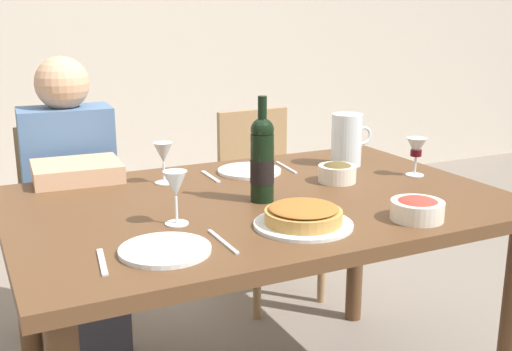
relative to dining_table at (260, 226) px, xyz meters
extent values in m
cube|color=brown|center=(0.00, 0.00, 0.07)|extent=(1.50, 1.00, 0.04)
cylinder|color=brown|center=(0.67, -0.42, -0.31)|extent=(0.07, 0.07, 0.72)
cylinder|color=brown|center=(-0.67, 0.42, -0.31)|extent=(0.07, 0.07, 0.72)
cylinder|color=brown|center=(0.67, 0.42, -0.31)|extent=(0.07, 0.07, 0.72)
cylinder|color=black|center=(-0.01, -0.03, 0.20)|extent=(0.07, 0.07, 0.21)
sphere|color=black|center=(-0.01, -0.03, 0.31)|extent=(0.07, 0.07, 0.07)
cylinder|color=black|center=(-0.01, -0.03, 0.37)|extent=(0.03, 0.03, 0.09)
cylinder|color=black|center=(-0.01, -0.03, 0.19)|extent=(0.07, 0.07, 0.07)
cylinder|color=silver|center=(0.48, 0.24, 0.19)|extent=(0.11, 0.11, 0.19)
cylinder|color=silver|center=(0.48, 0.24, 0.15)|extent=(0.10, 0.10, 0.12)
torus|color=silver|center=(0.55, 0.24, 0.20)|extent=(0.07, 0.01, 0.07)
cylinder|color=silver|center=(-0.01, -0.29, 0.10)|extent=(0.27, 0.27, 0.01)
cylinder|color=#C18E47|center=(-0.01, -0.29, 0.12)|extent=(0.21, 0.21, 0.03)
ellipsoid|color=#9E6028|center=(-0.01, -0.29, 0.14)|extent=(0.19, 0.19, 0.02)
cylinder|color=silver|center=(0.30, -0.38, 0.12)|extent=(0.15, 0.15, 0.05)
ellipsoid|color=#B2382D|center=(0.30, -0.38, 0.14)|extent=(0.12, 0.12, 0.04)
cylinder|color=silver|center=(0.32, 0.05, 0.12)|extent=(0.13, 0.13, 0.06)
ellipsoid|color=brown|center=(0.32, 0.05, 0.14)|extent=(0.10, 0.10, 0.04)
cylinder|color=silver|center=(-0.31, -0.12, 0.09)|extent=(0.06, 0.06, 0.00)
cylinder|color=silver|center=(-0.31, -0.12, 0.13)|extent=(0.01, 0.01, 0.07)
cone|color=silver|center=(-0.31, -0.12, 0.21)|extent=(0.07, 0.07, 0.07)
cylinder|color=silver|center=(-0.21, 0.29, 0.09)|extent=(0.06, 0.06, 0.00)
cylinder|color=silver|center=(-0.21, 0.29, 0.13)|extent=(0.01, 0.01, 0.07)
cone|color=silver|center=(-0.21, 0.29, 0.20)|extent=(0.06, 0.06, 0.07)
cylinder|color=silver|center=(0.61, 0.01, 0.09)|extent=(0.06, 0.06, 0.00)
cylinder|color=silver|center=(0.61, 0.01, 0.13)|extent=(0.01, 0.01, 0.06)
cone|color=silver|center=(0.61, 0.01, 0.19)|extent=(0.07, 0.07, 0.07)
cylinder|color=#470A14|center=(0.61, 0.01, 0.17)|extent=(0.04, 0.04, 0.02)
cylinder|color=silver|center=(-0.40, -0.30, 0.10)|extent=(0.22, 0.22, 0.01)
cylinder|color=white|center=(0.11, 0.30, 0.10)|extent=(0.23, 0.23, 0.01)
cube|color=silver|center=(-0.55, -0.30, 0.09)|extent=(0.04, 0.16, 0.00)
cube|color=silver|center=(-0.25, -0.30, 0.09)|extent=(0.01, 0.18, 0.00)
cube|color=silver|center=(0.26, 0.30, 0.09)|extent=(0.03, 0.18, 0.00)
cube|color=silver|center=(-0.04, 0.30, 0.09)|extent=(0.02, 0.16, 0.00)
cube|color=#9E7A51|center=(-0.45, 0.79, -0.21)|extent=(0.42, 0.42, 0.02)
cube|color=#9E7A51|center=(-0.44, 0.97, 0.00)|extent=(0.36, 0.05, 0.40)
cylinder|color=#9E7A51|center=(-0.63, 0.63, -0.44)|extent=(0.04, 0.04, 0.45)
cylinder|color=#9E7A51|center=(-0.29, 0.61, -0.44)|extent=(0.04, 0.04, 0.45)
cylinder|color=#9E7A51|center=(-0.61, 0.97, -0.44)|extent=(0.04, 0.04, 0.45)
cylinder|color=#9E7A51|center=(-0.27, 0.95, -0.44)|extent=(0.04, 0.04, 0.45)
cube|color=#4C6B93|center=(-0.45, 0.75, 0.05)|extent=(0.35, 0.22, 0.50)
sphere|color=tan|center=(-0.45, 0.75, 0.39)|extent=(0.20, 0.20, 0.20)
cube|color=#33333D|center=(-0.46, 0.56, -0.20)|extent=(0.33, 0.40, 0.14)
cube|color=#33333D|center=(-0.47, 0.41, -0.47)|extent=(0.28, 0.14, 0.40)
cube|color=tan|center=(-0.47, 0.47, 0.12)|extent=(0.30, 0.26, 0.06)
cube|color=#9E7A51|center=(0.45, 0.78, -0.21)|extent=(0.42, 0.42, 0.02)
cube|color=#9E7A51|center=(0.44, 0.97, 0.00)|extent=(0.36, 0.05, 0.40)
cylinder|color=#9E7A51|center=(0.29, 0.61, -0.44)|extent=(0.04, 0.04, 0.45)
cylinder|color=#9E7A51|center=(0.63, 0.62, -0.44)|extent=(0.04, 0.04, 0.45)
cylinder|color=#9E7A51|center=(0.27, 0.95, -0.44)|extent=(0.04, 0.04, 0.45)
cylinder|color=#9E7A51|center=(0.61, 0.96, -0.44)|extent=(0.04, 0.04, 0.45)
camera|label=1|loc=(-0.82, -1.65, 0.65)|focal=43.75mm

